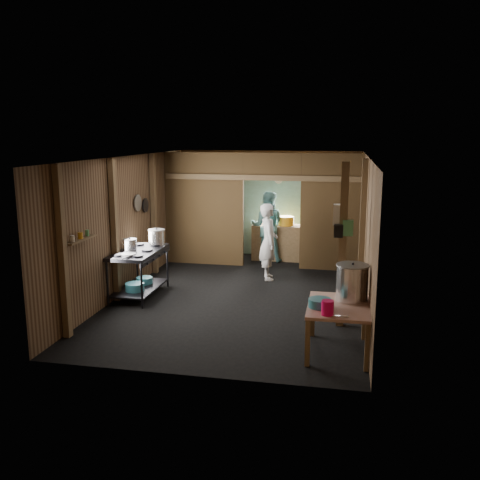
% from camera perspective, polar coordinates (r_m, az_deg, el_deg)
% --- Properties ---
extents(floor, '(4.50, 7.00, 0.00)m').
position_cam_1_polar(floor, '(10.09, 0.22, -5.91)').
color(floor, black).
rests_on(floor, ground).
extents(ceiling, '(4.50, 7.00, 0.00)m').
position_cam_1_polar(ceiling, '(9.64, 0.24, 9.01)').
color(ceiling, '#393837').
rests_on(ceiling, ground).
extents(wall_back, '(4.50, 0.00, 2.60)m').
position_cam_1_polar(wall_back, '(13.19, 3.15, 4.01)').
color(wall_back, brown).
rests_on(wall_back, ground).
extents(wall_front, '(4.50, 0.00, 2.60)m').
position_cam_1_polar(wall_front, '(6.46, -5.74, -4.01)').
color(wall_front, brown).
rests_on(wall_front, ground).
extents(wall_left, '(0.00, 7.00, 2.60)m').
position_cam_1_polar(wall_left, '(10.44, -11.99, 1.77)').
color(wall_left, brown).
rests_on(wall_left, ground).
extents(wall_right, '(0.00, 7.00, 2.60)m').
position_cam_1_polar(wall_right, '(9.61, 13.51, 0.88)').
color(wall_right, brown).
rests_on(wall_right, ground).
extents(partition_left, '(1.85, 0.10, 2.60)m').
position_cam_1_polar(partition_left, '(12.19, -3.91, 3.38)').
color(partition_left, brown).
rests_on(partition_left, floor).
extents(partition_right, '(1.35, 0.10, 2.60)m').
position_cam_1_polar(partition_right, '(11.78, 9.86, 2.95)').
color(partition_right, brown).
rests_on(partition_right, floor).
extents(partition_header, '(1.30, 0.10, 0.60)m').
position_cam_1_polar(partition_header, '(11.78, 3.51, 7.99)').
color(partition_header, brown).
rests_on(partition_header, wall_back).
extents(turquoise_panel, '(4.40, 0.06, 2.50)m').
position_cam_1_polar(turquoise_panel, '(13.14, 3.11, 3.76)').
color(turquoise_panel, '#76A2A0').
rests_on(turquoise_panel, wall_back).
extents(back_counter, '(1.20, 0.50, 0.85)m').
position_cam_1_polar(back_counter, '(12.76, 4.09, -0.24)').
color(back_counter, brown).
rests_on(back_counter, floor).
extents(wall_clock, '(0.20, 0.03, 0.20)m').
position_cam_1_polar(wall_clock, '(13.00, 4.21, 6.54)').
color(wall_clock, beige).
rests_on(wall_clock, wall_back).
extents(post_left_a, '(0.10, 0.12, 2.60)m').
position_cam_1_polar(post_left_a, '(8.13, -18.71, -1.34)').
color(post_left_a, brown).
rests_on(post_left_a, floor).
extents(post_left_b, '(0.10, 0.12, 2.60)m').
position_cam_1_polar(post_left_b, '(9.69, -13.46, 0.97)').
color(post_left_b, brown).
rests_on(post_left_b, floor).
extents(post_left_c, '(0.10, 0.12, 2.60)m').
position_cam_1_polar(post_left_c, '(11.51, -9.33, 2.77)').
color(post_left_c, brown).
rests_on(post_left_c, floor).
extents(post_right, '(0.10, 0.12, 2.60)m').
position_cam_1_polar(post_right, '(9.41, 13.13, 0.67)').
color(post_right, brown).
rests_on(post_right, floor).
extents(post_free, '(0.12, 0.12, 2.60)m').
position_cam_1_polar(post_free, '(8.33, 11.07, -0.64)').
color(post_free, brown).
rests_on(post_free, floor).
extents(cross_beam, '(4.40, 0.12, 0.12)m').
position_cam_1_polar(cross_beam, '(11.78, 2.25, 6.79)').
color(cross_beam, brown).
rests_on(cross_beam, wall_left).
extents(pan_lid_big, '(0.03, 0.34, 0.34)m').
position_cam_1_polar(pan_lid_big, '(10.74, -11.03, 3.97)').
color(pan_lid_big, gray).
rests_on(pan_lid_big, wall_left).
extents(pan_lid_small, '(0.03, 0.30, 0.30)m').
position_cam_1_polar(pan_lid_small, '(11.12, -10.24, 3.73)').
color(pan_lid_small, black).
rests_on(pan_lid_small, wall_left).
extents(wall_shelf, '(0.14, 0.80, 0.03)m').
position_cam_1_polar(wall_shelf, '(8.52, -16.92, 0.03)').
color(wall_shelf, brown).
rests_on(wall_shelf, wall_left).
extents(jar_white, '(0.07, 0.07, 0.10)m').
position_cam_1_polar(jar_white, '(8.29, -17.75, 0.13)').
color(jar_white, beige).
rests_on(jar_white, wall_shelf).
extents(jar_yellow, '(0.08, 0.08, 0.10)m').
position_cam_1_polar(jar_yellow, '(8.51, -16.95, 0.46)').
color(jar_yellow, orange).
rests_on(jar_yellow, wall_shelf).
extents(jar_green, '(0.06, 0.06, 0.10)m').
position_cam_1_polar(jar_green, '(8.70, -16.27, 0.74)').
color(jar_green, '#488F55').
rests_on(jar_green, wall_shelf).
extents(bag_white, '(0.22, 0.15, 0.32)m').
position_cam_1_polar(bag_white, '(8.32, 10.86, 2.72)').
color(bag_white, beige).
rests_on(bag_white, post_free).
extents(bag_green, '(0.16, 0.12, 0.24)m').
position_cam_1_polar(bag_green, '(8.21, 11.64, 1.30)').
color(bag_green, '#488F55').
rests_on(bag_green, post_free).
extents(bag_black, '(0.14, 0.10, 0.20)m').
position_cam_1_polar(bag_black, '(8.20, 10.65, 0.97)').
color(bag_black, black).
rests_on(bag_black, post_free).
extents(gas_range, '(0.77, 1.49, 0.88)m').
position_cam_1_polar(gas_range, '(10.06, -10.90, -3.57)').
color(gas_range, black).
rests_on(gas_range, floor).
extents(prep_table, '(0.85, 1.17, 0.69)m').
position_cam_1_polar(prep_table, '(7.56, 10.57, -9.44)').
color(prep_table, tan).
rests_on(prep_table, floor).
extents(stove_pot_large, '(0.42, 0.42, 0.33)m').
position_cam_1_polar(stove_pot_large, '(10.35, -9.03, 0.25)').
color(stove_pot_large, silver).
rests_on(stove_pot_large, gas_range).
extents(stove_pot_med, '(0.33, 0.33, 0.23)m').
position_cam_1_polar(stove_pot_med, '(10.01, -11.87, -0.53)').
color(stove_pot_med, silver).
rests_on(stove_pot_med, gas_range).
extents(frying_pan, '(0.35, 0.53, 0.06)m').
position_cam_1_polar(frying_pan, '(9.54, -12.02, -1.58)').
color(frying_pan, gray).
rests_on(frying_pan, gas_range).
extents(blue_tub_front, '(0.35, 0.35, 0.14)m').
position_cam_1_polar(blue_tub_front, '(9.90, -11.36, -5.02)').
color(blue_tub_front, teal).
rests_on(blue_tub_front, gas_range).
extents(blue_tub_back, '(0.31, 0.31, 0.12)m').
position_cam_1_polar(blue_tub_back, '(10.33, -10.34, -4.33)').
color(blue_tub_back, teal).
rests_on(blue_tub_back, gas_range).
extents(stock_pot, '(0.52, 0.52, 0.54)m').
position_cam_1_polar(stock_pot, '(7.63, 12.08, -4.59)').
color(stock_pot, silver).
rests_on(stock_pot, prep_table).
extents(wash_basin, '(0.40, 0.40, 0.12)m').
position_cam_1_polar(wash_basin, '(7.30, 8.67, -6.77)').
color(wash_basin, teal).
rests_on(wash_basin, prep_table).
extents(pink_bucket, '(0.20, 0.20, 0.19)m').
position_cam_1_polar(pink_bucket, '(7.00, 9.49, -7.27)').
color(pink_bucket, '#D7074D').
rests_on(pink_bucket, prep_table).
extents(knife, '(0.30, 0.04, 0.01)m').
position_cam_1_polar(knife, '(7.00, 10.48, -8.11)').
color(knife, silver).
rests_on(knife, prep_table).
extents(yellow_tub, '(0.39, 0.39, 0.22)m').
position_cam_1_polar(yellow_tub, '(12.64, 4.99, 2.08)').
color(yellow_tub, orange).
rests_on(yellow_tub, back_counter).
extents(cook, '(0.52, 0.67, 1.60)m').
position_cam_1_polar(cook, '(10.96, 3.11, -0.18)').
color(cook, silver).
rests_on(cook, floor).
extents(worker_back, '(0.83, 0.65, 1.68)m').
position_cam_1_polar(worker_back, '(12.56, 3.01, 1.49)').
color(worker_back, teal).
rests_on(worker_back, floor).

